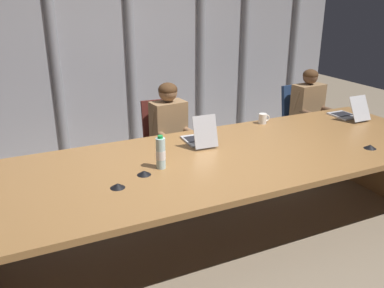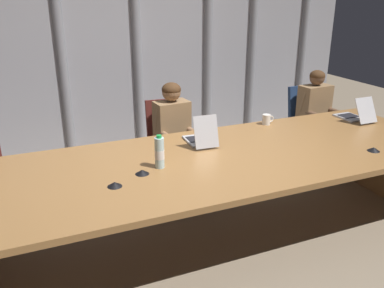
{
  "view_description": "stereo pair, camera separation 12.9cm",
  "coord_description": "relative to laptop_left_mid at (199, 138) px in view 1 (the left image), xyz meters",
  "views": [
    {
      "loc": [
        -1.54,
        -2.81,
        2.06
      ],
      "look_at": [
        -0.15,
        0.13,
        0.84
      ],
      "focal_mm": 37.97,
      "sensor_mm": 36.0,
      "label": 1
    },
    {
      "loc": [
        -1.42,
        -2.87,
        2.06
      ],
      "look_at": [
        -0.15,
        0.13,
        0.84
      ],
      "focal_mm": 37.97,
      "sensor_mm": 36.0,
      "label": 2
    }
  ],
  "objects": [
    {
      "name": "office_chair_center",
      "position": [
        1.9,
        0.79,
        -0.45
      ],
      "size": [
        0.6,
        0.6,
        0.94
      ],
      "rotation": [
        0.0,
        0.0,
        -1.5
      ],
      "color": "navy",
      "rests_on": "ground_plane"
    },
    {
      "name": "laptop_left_mid",
      "position": [
        0.0,
        0.0,
        0.0
      ],
      "size": [
        0.24,
        0.41,
        0.3
      ],
      "rotation": [
        0.0,
        0.0,
        1.52
      ],
      "color": "#BCBCC1",
      "rests_on": "conference_table"
    },
    {
      "name": "water_bottle_secondary",
      "position": [
        -0.53,
        -0.37,
        0.07
      ],
      "size": [
        0.08,
        0.08,
        0.27
      ],
      "color": "silver",
      "rests_on": "conference_table"
    },
    {
      "name": "curtain_backdrop",
      "position": [
        -0.04,
        1.93,
        0.8
      ],
      "size": [
        6.2,
        0.17,
        3.2
      ],
      "color": "#9999A0",
      "rests_on": "ground_plane"
    },
    {
      "name": "conference_mic_left_side",
      "position": [
        -0.69,
        -0.44,
        -0.04
      ],
      "size": [
        0.11,
        0.11,
        0.03
      ],
      "primitive_type": "cone",
      "color": "black",
      "rests_on": "conference_table"
    },
    {
      "name": "person_center",
      "position": [
        1.89,
        0.63,
        -0.14
      ],
      "size": [
        0.44,
        0.57,
        1.18
      ],
      "rotation": [
        0.0,
        0.0,
        -1.48
      ],
      "color": "olive",
      "rests_on": "ground_plane"
    },
    {
      "name": "person_left_mid",
      "position": [
        -0.01,
        0.63,
        -0.13
      ],
      "size": [
        0.41,
        0.57,
        1.18
      ],
      "rotation": [
        0.0,
        0.0,
        -1.48
      ],
      "color": "olive",
      "rests_on": "ground_plane"
    },
    {
      "name": "conference_table",
      "position": [
        -0.03,
        -0.36,
        -0.19
      ],
      "size": [
        4.52,
        1.48,
        0.74
      ],
      "color": "olive",
      "rests_on": "ground_plane"
    },
    {
      "name": "ground_plane",
      "position": [
        -0.03,
        -0.36,
        -0.8
      ],
      "size": [
        12.4,
        12.4,
        0.0
      ],
      "primitive_type": "plane",
      "color": "#7F705B"
    },
    {
      "name": "conference_mic_right_side",
      "position": [
        -0.94,
        -0.57,
        -0.04
      ],
      "size": [
        0.11,
        0.11,
        0.03
      ],
      "primitive_type": "cone",
      "color": "black",
      "rests_on": "conference_table"
    },
    {
      "name": "coffee_mug_near",
      "position": [
        0.89,
        0.26,
        -0.0
      ],
      "size": [
        0.13,
        0.08,
        0.11
      ],
      "color": "white",
      "rests_on": "conference_table"
    },
    {
      "name": "office_chair_left_mid",
      "position": [
        -0.03,
        0.79,
        -0.45
      ],
      "size": [
        0.6,
        0.6,
        0.94
      ],
      "rotation": [
        0.0,
        0.0,
        -1.66
      ],
      "color": "#511E19",
      "rests_on": "ground_plane"
    },
    {
      "name": "conference_mic_middle",
      "position": [
        1.34,
        -0.77,
        -0.04
      ],
      "size": [
        0.11,
        0.11,
        0.03
      ],
      "primitive_type": "cone",
      "color": "black",
      "rests_on": "conference_table"
    },
    {
      "name": "laptop_center",
      "position": [
        1.88,
        0.03,
        -0.0
      ],
      "size": [
        0.24,
        0.43,
        0.27
      ],
      "rotation": [
        0.0,
        0.0,
        1.58
      ],
      "color": "#BCBCC1",
      "rests_on": "conference_table"
    }
  ]
}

